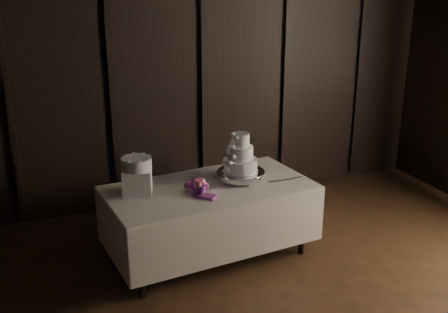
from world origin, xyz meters
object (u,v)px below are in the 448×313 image
at_px(box_pedestal, 137,182).
at_px(display_table, 210,219).
at_px(cake_stand, 241,176).
at_px(wedding_cake, 239,157).
at_px(small_cake, 136,164).
at_px(bouquet, 197,188).

bearing_deg(box_pedestal, display_table, -3.99).
relative_size(cake_stand, wedding_cake, 1.22).
distance_m(display_table, box_pedestal, 0.83).
height_order(cake_stand, box_pedestal, box_pedestal).
height_order(box_pedestal, small_cake, small_cake).
distance_m(cake_stand, small_cake, 1.07).
height_order(cake_stand, small_cake, small_cake).
bearing_deg(wedding_cake, box_pedestal, 163.94).
xyz_separation_m(display_table, bouquet, (-0.17, -0.14, 0.41)).
bearing_deg(wedding_cake, display_table, 172.08).
xyz_separation_m(display_table, wedding_cake, (0.32, 0.04, 0.59)).
bearing_deg(display_table, wedding_cake, 0.96).
bearing_deg(display_table, bouquet, -148.72).
bearing_deg(bouquet, wedding_cake, 20.09).
bearing_deg(box_pedestal, wedding_cake, -0.18).
distance_m(display_table, small_cake, 0.95).
bearing_deg(cake_stand, small_cake, -179.26).
height_order(display_table, cake_stand, cake_stand).
height_order(display_table, small_cake, small_cake).
bearing_deg(small_cake, wedding_cake, -0.18).
distance_m(box_pedestal, small_cake, 0.18).
relative_size(wedding_cake, bouquet, 1.02).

